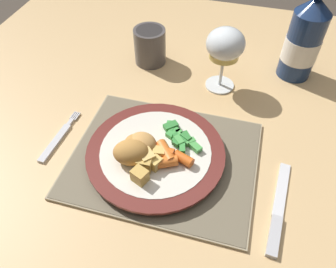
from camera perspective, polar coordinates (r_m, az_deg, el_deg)
ground_plane at (r=1.34m, az=3.10°, el=-18.73°), size 6.00×6.00×0.00m
dining_table at (r=0.78m, az=5.01°, el=0.54°), size 1.24×0.97×0.74m
placemat at (r=0.61m, az=-0.75°, el=-4.30°), size 0.34×0.27×0.01m
dinner_plate at (r=0.60m, az=-2.16°, el=-3.40°), size 0.25×0.25×0.02m
breaded_croquettes at (r=0.58m, az=-5.55°, el=-2.39°), size 0.08×0.09×0.04m
green_beans_pile at (r=0.61m, az=1.74°, el=-0.65°), size 0.09×0.09×0.01m
glazed_carrots at (r=0.58m, az=-0.07°, el=-3.68°), size 0.08×0.06×0.02m
fork at (r=0.68m, az=-18.65°, el=-0.85°), size 0.02×0.14×0.01m
table_knife at (r=0.58m, az=18.54°, el=-13.15°), size 0.03×0.18×0.01m
wine_glass at (r=0.71m, az=9.93°, el=14.74°), size 0.08×0.08×0.14m
bottle at (r=0.81m, az=22.62°, el=15.04°), size 0.08×0.08×0.25m
roast_potatoes at (r=0.56m, az=-3.62°, el=-5.09°), size 0.05×0.08×0.03m
drinking_cup at (r=0.82m, az=-3.17°, el=15.17°), size 0.08×0.08×0.09m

